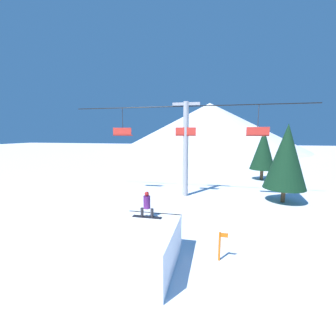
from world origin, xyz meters
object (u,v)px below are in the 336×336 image
object	(u,v)px
snow_ramp	(143,248)
pine_tree_near	(286,157)
trail_marker	(220,245)
snowboarder	(147,205)

from	to	relation	value
snow_ramp	pine_tree_near	world-z (taller)	pine_tree_near
snow_ramp	pine_tree_near	bearing A→B (deg)	53.48
snow_ramp	trail_marker	distance (m)	3.44
snow_ramp	snowboarder	world-z (taller)	snowboarder
snowboarder	trail_marker	distance (m)	3.77
snow_ramp	trail_marker	world-z (taller)	snow_ramp
snowboarder	trail_marker	xyz separation A→B (m)	(3.38, 0.07, -1.67)
pine_tree_near	trail_marker	size ratio (longest dim) A/B	4.84
snow_ramp	pine_tree_near	distance (m)	14.46
trail_marker	snow_ramp	bearing A→B (deg)	-158.10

